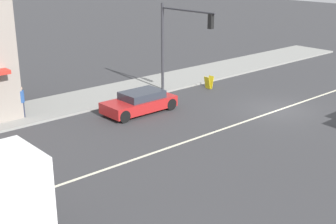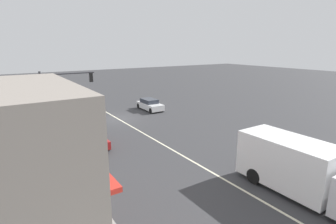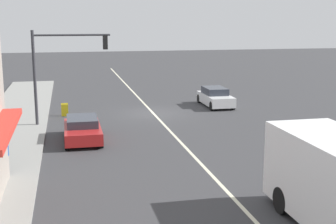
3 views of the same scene
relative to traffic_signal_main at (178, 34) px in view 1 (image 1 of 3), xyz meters
The scene contains 5 objects.
lane_marking_center 7.65m from the traffic_signal_main, 158.53° to the right, with size 0.16×60.00×0.01m, color beige.
traffic_signal_main is the anchor object (origin of this frame).
pedestrian 10.11m from the traffic_signal_main, 77.20° to the left, with size 0.34×0.34×1.72m.
warning_aframe_sign 4.39m from the traffic_signal_main, 94.43° to the right, with size 0.45×0.53×0.84m.
hatchback_red 5.24m from the traffic_signal_main, 106.01° to the left, with size 1.89×4.22×1.22m.
Camera 1 is at (-15.07, 21.86, 8.45)m, focal length 50.00 mm.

